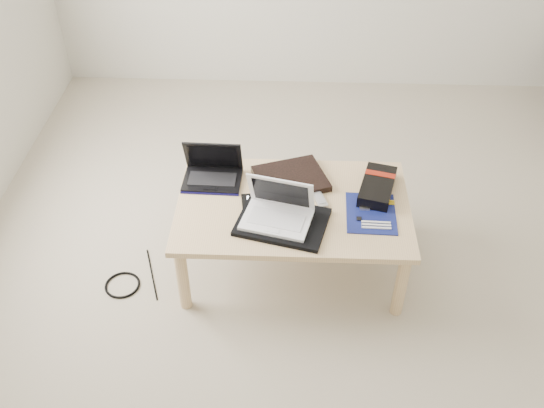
{
  "coord_description": "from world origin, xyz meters",
  "views": [
    {
      "loc": [
        -0.32,
        -2.05,
        2.26
      ],
      "look_at": [
        -0.41,
        0.12,
        0.4
      ],
      "focal_mm": 40.0,
      "sensor_mm": 36.0,
      "label": 1
    }
  ],
  "objects_px": {
    "netbook": "(213,172)",
    "gpu_box": "(377,187)",
    "white_laptop": "(278,210)",
    "coffee_table": "(293,211)"
  },
  "relations": [
    {
      "from": "gpu_box",
      "to": "white_laptop",
      "type": "bearing_deg",
      "value": -154.22
    },
    {
      "from": "netbook",
      "to": "white_laptop",
      "type": "bearing_deg",
      "value": -41.78
    },
    {
      "from": "coffee_table",
      "to": "white_laptop",
      "type": "distance_m",
      "value": 0.18
    },
    {
      "from": "netbook",
      "to": "gpu_box",
      "type": "relative_size",
      "value": 0.91
    },
    {
      "from": "white_laptop",
      "to": "coffee_table",
      "type": "bearing_deg",
      "value": 60.91
    },
    {
      "from": "coffee_table",
      "to": "netbook",
      "type": "height_order",
      "value": "netbook"
    },
    {
      "from": "white_laptop",
      "to": "gpu_box",
      "type": "xyz_separation_m",
      "value": [
        0.47,
        0.23,
        -0.03
      ]
    },
    {
      "from": "netbook",
      "to": "gpu_box",
      "type": "xyz_separation_m",
      "value": [
        0.8,
        -0.07,
        -0.01
      ]
    },
    {
      "from": "netbook",
      "to": "coffee_table",
      "type": "bearing_deg",
      "value": -23.46
    },
    {
      "from": "netbook",
      "to": "gpu_box",
      "type": "bearing_deg",
      "value": -4.9
    }
  ]
}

